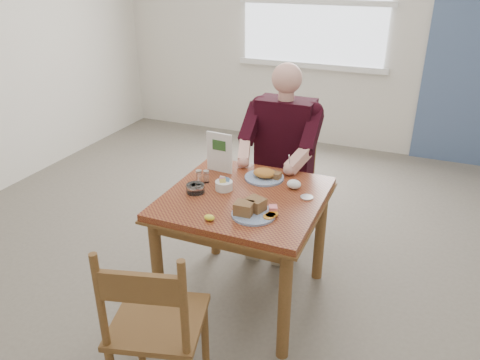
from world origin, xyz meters
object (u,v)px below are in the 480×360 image
at_px(table, 244,211).
at_px(chair_near, 155,326).
at_px(diner, 282,145).
at_px(far_plate, 265,175).
at_px(near_plate, 253,210).
at_px(chair_far, 284,182).

xyz_separation_m(table, chair_near, (-0.08, -0.90, -0.16)).
xyz_separation_m(diner, far_plate, (0.04, -0.45, -0.04)).
bearing_deg(far_plate, near_plate, -78.51).
height_order(chair_near, near_plate, chair_near).
bearing_deg(table, chair_near, -94.89).
bearing_deg(table, chair_far, 90.00).
distance_m(table, chair_near, 0.92).
xyz_separation_m(table, chair_far, (0.00, 0.80, -0.16)).
relative_size(table, diner, 0.66).
bearing_deg(table, far_plate, 81.82).
bearing_deg(far_plate, table, -98.18).
relative_size(chair_far, diner, 0.69).
bearing_deg(chair_near, chair_far, 87.40).
relative_size(near_plate, far_plate, 0.97).
relative_size(chair_far, near_plate, 3.55).
height_order(diner, far_plate, diner).
height_order(chair_far, diner, diner).
bearing_deg(chair_near, near_plate, 73.43).
distance_m(chair_far, near_plate, 1.05).
relative_size(diner, far_plate, 4.99).
bearing_deg(chair_near, table, 85.11).
bearing_deg(far_plate, diner, 94.69).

